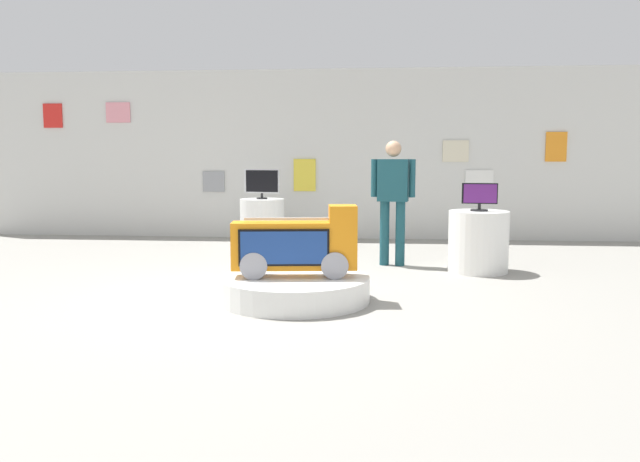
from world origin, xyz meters
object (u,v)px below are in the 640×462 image
object	(u,v)px
main_display_pedestal	(295,289)
tv_on_center_rear	(480,196)
tv_on_left_rear	(262,182)
display_pedestal_center_rear	(478,241)
shopper_browsing_near_truck	(393,193)
display_pedestal_left_rear	(262,223)
novelty_firetruck_tv	(296,247)

from	to	relation	value
main_display_pedestal	tv_on_center_rear	world-z (taller)	tv_on_center_rear
tv_on_left_rear	display_pedestal_center_rear	xyz separation A→B (m)	(2.98, -1.87, -0.63)
display_pedestal_center_rear	shopper_browsing_near_truck	world-z (taller)	shopper_browsing_near_truck
main_display_pedestal	shopper_browsing_near_truck	distance (m)	2.46
display_pedestal_left_rear	tv_on_center_rear	xyz separation A→B (m)	(2.98, -1.88, 0.55)
tv_on_left_rear	shopper_browsing_near_truck	xyz separation A→B (m)	(1.96, -1.51, -0.07)
novelty_firetruck_tv	shopper_browsing_near_truck	xyz separation A→B (m)	(0.96, 2.12, 0.40)
tv_on_left_rear	display_pedestal_center_rear	size ratio (longest dim) A/B	0.77
display_pedestal_left_rear	tv_on_left_rear	distance (m)	0.63
shopper_browsing_near_truck	main_display_pedestal	bearing A→B (deg)	-114.90
shopper_browsing_near_truck	tv_on_center_rear	bearing A→B (deg)	-19.80
novelty_firetruck_tv	display_pedestal_left_rear	size ratio (longest dim) A/B	1.65
main_display_pedestal	shopper_browsing_near_truck	size ratio (longest dim) A/B	0.91
display_pedestal_left_rear	display_pedestal_center_rear	distance (m)	3.52
tv_on_left_rear	display_pedestal_center_rear	bearing A→B (deg)	-32.17
main_display_pedestal	shopper_browsing_near_truck	xyz separation A→B (m)	(0.98, 2.11, 0.80)
novelty_firetruck_tv	tv_on_left_rear	xyz separation A→B (m)	(-1.00, 3.62, 0.47)
display_pedestal_left_rear	shopper_browsing_near_truck	xyz separation A→B (m)	(1.96, -1.51, 0.56)
main_display_pedestal	display_pedestal_left_rear	distance (m)	3.76
novelty_firetruck_tv	display_pedestal_center_rear	distance (m)	2.65
display_pedestal_left_rear	shopper_browsing_near_truck	world-z (taller)	shopper_browsing_near_truck
display_pedestal_center_rear	tv_on_center_rear	xyz separation A→B (m)	(0.00, -0.00, 0.55)
display_pedestal_left_rear	tv_on_center_rear	distance (m)	3.56
shopper_browsing_near_truck	display_pedestal_center_rear	bearing A→B (deg)	-19.61
display_pedestal_left_rear	display_pedestal_center_rear	world-z (taller)	same
novelty_firetruck_tv	tv_on_center_rear	size ratio (longest dim) A/B	2.89
display_pedestal_left_rear	shopper_browsing_near_truck	size ratio (longest dim) A/B	0.47
tv_on_left_rear	tv_on_center_rear	size ratio (longest dim) A/B	1.35
novelty_firetruck_tv	shopper_browsing_near_truck	distance (m)	2.36
display_pedestal_left_rear	display_pedestal_center_rear	xyz separation A→B (m)	(2.98, -1.88, 0.00)
tv_on_left_rear	tv_on_center_rear	distance (m)	3.52
tv_on_center_rear	shopper_browsing_near_truck	xyz separation A→B (m)	(-1.02, 0.37, 0.01)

